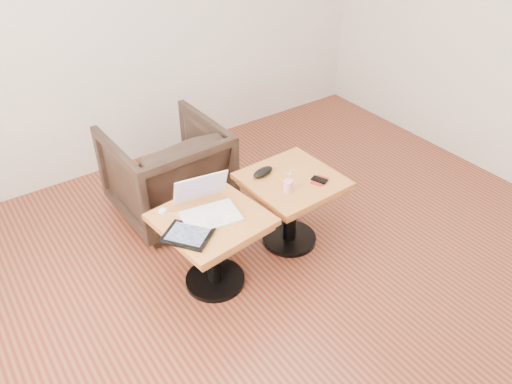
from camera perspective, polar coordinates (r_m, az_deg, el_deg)
room_shell at (r=2.50m, az=8.56°, el=9.69°), size 4.52×4.52×2.71m
side_table_left at (r=3.12m, az=-5.02°, el=-4.83°), size 0.67×0.67×0.55m
side_table_right at (r=3.45m, az=4.06°, el=-0.31°), size 0.62×0.62×0.55m
laptop at (r=3.04m, az=-5.58°, el=-1.71°), size 0.39×0.38×0.23m
tablet at (r=2.90m, az=-7.81°, el=-4.92°), size 0.33×0.34×0.02m
charging_adapter at (r=3.10m, az=-10.61°, el=-2.17°), size 0.05×0.05×0.02m
glasses_case at (r=3.38m, az=0.80°, el=2.30°), size 0.18×0.10×0.05m
striped_cup at (r=3.22m, az=3.68°, el=0.67°), size 0.08×0.08×0.08m
earbuds_tangle at (r=3.41m, az=3.78°, el=2.20°), size 0.07×0.05×0.01m
phone_on_sleeve at (r=3.36m, az=7.27°, el=1.34°), size 0.14×0.12×0.01m
armchair at (r=3.83m, az=-10.12°, el=2.37°), size 0.81×0.83×0.73m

